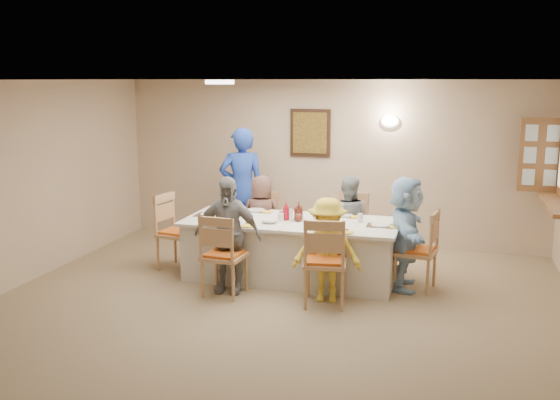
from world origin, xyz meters
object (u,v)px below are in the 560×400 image
(diner_right_end, at_px, (406,233))
(diner_front_right, at_px, (327,250))
(caregiver, at_px, (242,189))
(chair_back_left, at_px, (264,226))
(chair_left_end, at_px, (179,232))
(diner_back_right, at_px, (347,222))
(chair_back_right, at_px, (348,229))
(dining_table, at_px, (291,249))
(chair_front_right, at_px, (325,260))
(diner_back_left, at_px, (262,218))
(condiment_ketchup, at_px, (286,211))
(diner_front_left, at_px, (228,235))
(chair_front_left, at_px, (224,254))
(chair_right_end, at_px, (416,250))

(diner_right_end, bearing_deg, diner_front_right, 124.34)
(caregiver, bearing_deg, diner_right_end, 131.18)
(chair_back_left, height_order, chair_left_end, chair_left_end)
(diner_back_right, xyz_separation_m, diner_right_end, (0.82, -0.68, 0.07))
(chair_back_left, bearing_deg, chair_left_end, -150.92)
(chair_back_right, bearing_deg, chair_left_end, -150.88)
(dining_table, xyz_separation_m, diner_front_right, (0.60, -0.68, 0.22))
(chair_front_right, height_order, diner_back_left, diner_back_left)
(diner_front_right, distance_m, condiment_ketchup, 0.99)
(diner_front_right, bearing_deg, diner_back_left, 124.12)
(diner_back_left, relative_size, caregiver, 0.66)
(chair_front_right, bearing_deg, diner_front_left, -14.22)
(caregiver, bearing_deg, diner_front_left, 79.96)
(chair_front_left, bearing_deg, diner_back_left, -85.73)
(dining_table, xyz_separation_m, condiment_ketchup, (-0.07, 0.00, 0.50))
(diner_right_end, bearing_deg, chair_right_end, -95.33)
(diner_front_right, relative_size, caregiver, 0.66)
(chair_front_left, xyz_separation_m, chair_right_end, (2.15, 0.80, -0.00))
(chair_back_right, relative_size, diner_right_end, 0.71)
(caregiver, bearing_deg, diner_back_right, 140.25)
(chair_back_right, distance_m, chair_front_left, 2.00)
(diner_back_right, bearing_deg, chair_left_end, 10.82)
(chair_back_right, bearing_deg, caregiver, 176.74)
(caregiver, bearing_deg, chair_front_right, 106.38)
(diner_back_right, distance_m, diner_front_left, 1.82)
(chair_left_end, bearing_deg, chair_back_left, -40.22)
(dining_table, distance_m, diner_front_right, 0.93)
(chair_front_right, bearing_deg, caregiver, -58.28)
(diner_back_right, height_order, diner_front_left, diner_front_left)
(chair_left_end, distance_m, diner_front_right, 2.26)
(diner_back_right, distance_m, condiment_ketchup, 0.99)
(chair_front_left, xyz_separation_m, chair_left_end, (-0.95, 0.80, 0.01))
(chair_back_right, distance_m, chair_left_end, 2.29)
(chair_left_end, bearing_deg, diner_right_end, -80.32)
(condiment_ketchup, bearing_deg, caregiver, 130.54)
(dining_table, xyz_separation_m, diner_back_left, (-0.60, 0.68, 0.22))
(condiment_ketchup, bearing_deg, chair_right_end, -0.09)
(chair_front_right, height_order, diner_front_left, diner_front_left)
(diner_back_right, bearing_deg, diner_front_left, 41.85)
(chair_right_end, distance_m, caregiver, 2.87)
(chair_back_left, distance_m, diner_right_end, 2.18)
(chair_back_left, bearing_deg, condiment_ketchup, -67.35)
(chair_back_left, xyz_separation_m, chair_right_end, (2.15, -0.80, 0.03))
(chair_back_left, distance_m, chair_right_end, 2.29)
(chair_right_end, distance_m, condiment_ketchup, 1.66)
(chair_front_right, bearing_deg, chair_left_end, -28.92)
(chair_left_end, bearing_deg, chair_right_end, -80.32)
(dining_table, xyz_separation_m, diner_back_right, (0.60, 0.68, 0.24))
(diner_back_right, bearing_deg, chair_back_left, -12.44)
(chair_left_end, bearing_deg, dining_table, -80.32)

